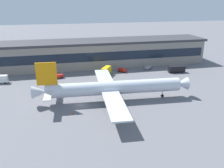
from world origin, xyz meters
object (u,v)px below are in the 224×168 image
(baggage_tug, at_px, (148,68))
(catering_truck, at_px, (106,71))
(airliner, at_px, (112,88))
(pushback_tractor, at_px, (58,76))
(traffic_cone_1, at_px, (72,113))
(follow_me_car, at_px, (122,70))
(stair_truck, at_px, (0,79))
(traffic_cone_0, at_px, (111,109))
(fuel_truck, at_px, (176,69))

(baggage_tug, distance_m, catering_truck, 24.09)
(airliner, xyz_separation_m, catering_truck, (4.14, 30.52, -2.68))
(baggage_tug, bearing_deg, catering_truck, -168.30)
(airliner, relative_size, pushback_tractor, 10.89)
(airliner, relative_size, baggage_tug, 14.01)
(traffic_cone_1, bearing_deg, follow_me_car, 55.80)
(airliner, height_order, stair_truck, airliner)
(pushback_tractor, xyz_separation_m, catering_truck, (23.31, -0.76, 1.24))
(baggage_tug, bearing_deg, pushback_tractor, -174.97)
(stair_truck, distance_m, traffic_cone_1, 47.49)
(pushback_tractor, xyz_separation_m, baggage_tug, (46.87, 4.12, 0.04))
(traffic_cone_0, distance_m, traffic_cone_1, 12.96)
(pushback_tractor, relative_size, baggage_tug, 1.29)
(stair_truck, bearing_deg, pushback_tractor, 3.49)
(catering_truck, bearing_deg, airliner, -97.73)
(fuel_truck, distance_m, follow_me_car, 27.48)
(airliner, bearing_deg, follow_me_car, 68.67)
(stair_truck, bearing_deg, traffic_cone_1, -52.09)
(baggage_tug, distance_m, traffic_cone_0, 52.34)
(airliner, distance_m, fuel_truck, 48.41)
(stair_truck, xyz_separation_m, traffic_cone_0, (42.12, -37.39, -1.61))
(traffic_cone_1, bearing_deg, baggage_tug, 45.23)
(fuel_truck, xyz_separation_m, baggage_tug, (-12.19, 8.16, -0.80))
(catering_truck, bearing_deg, traffic_cone_1, -116.66)
(pushback_tractor, height_order, follow_me_car, follow_me_car)
(airliner, bearing_deg, catering_truck, 82.27)
(fuel_truck, xyz_separation_m, stair_truck, (-84.10, 2.51, 0.10))
(stair_truck, distance_m, follow_me_car, 57.63)
(pushback_tractor, relative_size, catering_truck, 0.71)
(pushback_tractor, height_order, stair_truck, stair_truck)
(airliner, xyz_separation_m, fuel_truck, (39.90, 27.24, -3.09))
(pushback_tractor, relative_size, stair_truck, 0.84)
(follow_me_car, xyz_separation_m, catering_truck, (-9.12, -3.44, 1.20))
(fuel_truck, bearing_deg, pushback_tractor, 176.09)
(airliner, bearing_deg, pushback_tractor, 121.50)
(fuel_truck, relative_size, traffic_cone_1, 13.68)
(pushback_tractor, xyz_separation_m, fuel_truck, (59.06, -4.04, 0.83))
(airliner, xyz_separation_m, stair_truck, (-44.21, 29.75, -2.99))
(airliner, bearing_deg, traffic_cone_0, -105.24)
(airliner, relative_size, fuel_truck, 6.66)
(airliner, distance_m, baggage_tug, 45.12)
(fuel_truck, distance_m, traffic_cone_1, 65.13)
(traffic_cone_0, bearing_deg, catering_truck, 80.73)
(catering_truck, relative_size, traffic_cone_0, 10.18)
(pushback_tractor, bearing_deg, baggage_tug, 5.03)
(traffic_cone_1, bearing_deg, catering_truck, 63.34)
(airliner, xyz_separation_m, traffic_cone_0, (-2.08, -7.64, -4.60))
(airliner, distance_m, follow_me_car, 36.66)
(fuel_truck, relative_size, traffic_cone_0, 11.74)
(stair_truck, relative_size, follow_me_car, 1.34)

